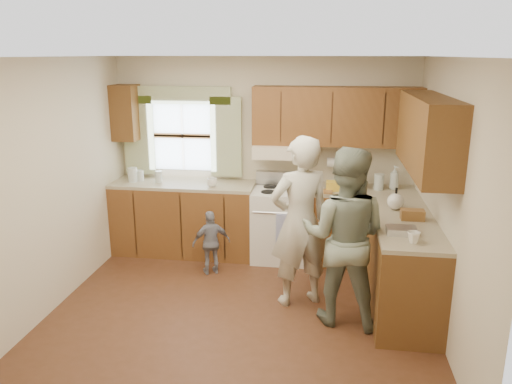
% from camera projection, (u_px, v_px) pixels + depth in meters
% --- Properties ---
extents(room, '(3.80, 3.80, 3.80)m').
position_uv_depth(room, '(240.00, 193.00, 4.74)').
color(room, '#492916').
rests_on(room, ground).
extents(kitchen_fixtures, '(3.80, 2.25, 2.15)m').
position_uv_depth(kitchen_fixtures, '(308.00, 204.00, 5.80)').
color(kitchen_fixtures, '#46230F').
rests_on(kitchen_fixtures, ground).
extents(stove, '(0.76, 0.67, 1.07)m').
position_uv_depth(stove, '(283.00, 223.00, 6.28)').
color(stove, silver).
rests_on(stove, ground).
extents(woman_left, '(0.77, 0.67, 1.77)m').
position_uv_depth(woman_left, '(300.00, 222.00, 5.03)').
color(woman_left, beige).
rests_on(woman_left, ground).
extents(woman_right, '(0.94, 0.79, 1.72)m').
position_uv_depth(woman_right, '(344.00, 237.00, 4.69)').
color(woman_right, '#293E32').
rests_on(woman_right, ground).
extents(child, '(0.49, 0.37, 0.77)m').
position_uv_depth(child, '(211.00, 243.00, 5.85)').
color(child, gray).
rests_on(child, ground).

